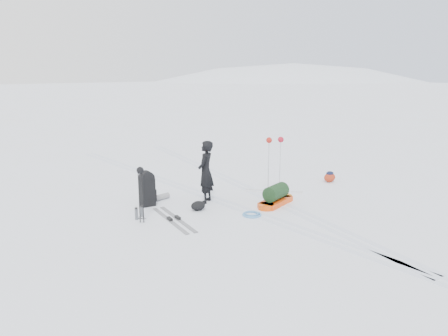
# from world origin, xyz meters

# --- Properties ---
(ground) EXTENTS (200.00, 200.00, 0.00)m
(ground) POSITION_xyz_m (0.00, 0.00, 0.00)
(ground) COLOR white
(ground) RESTS_ON ground
(snow_hill_backdrop) EXTENTS (359.50, 192.00, 162.45)m
(snow_hill_backdrop) POSITION_xyz_m (62.69, 84.02, -69.02)
(snow_hill_backdrop) COLOR white
(snow_hill_backdrop) RESTS_ON ground
(ski_tracks) EXTENTS (3.38, 17.97, 0.01)m
(ski_tracks) POSITION_xyz_m (0.61, 0.88, 0.00)
(ski_tracks) COLOR silver
(ski_tracks) RESTS_ON ground
(skier) EXTENTS (0.69, 0.66, 1.59)m
(skier) POSITION_xyz_m (-0.39, 0.80, 0.80)
(skier) COLOR black
(skier) RESTS_ON ground
(pulk_sled) EXTENTS (1.40, 0.79, 0.51)m
(pulk_sled) POSITION_xyz_m (0.93, -0.39, 0.20)
(pulk_sled) COLOR #EB460D
(pulk_sled) RESTS_ON ground
(expedition_rucksack) EXTENTS (0.95, 0.52, 0.89)m
(expedition_rucksack) POSITION_xyz_m (-1.68, 1.42, 0.41)
(expedition_rucksack) COLOR black
(expedition_rucksack) RESTS_ON ground
(ski_poles_black) EXTENTS (0.17, 0.16, 1.27)m
(ski_poles_black) POSITION_xyz_m (-2.38, 0.36, 1.04)
(ski_poles_black) COLOR black
(ski_poles_black) RESTS_ON ground
(ski_poles_silver) EXTENTS (0.48, 0.26, 1.56)m
(ski_poles_silver) POSITION_xyz_m (1.56, 0.39, 1.31)
(ski_poles_silver) COLOR silver
(ski_poles_silver) RESTS_ON ground
(touring_skis_grey) EXTENTS (0.51, 1.97, 0.07)m
(touring_skis_grey) POSITION_xyz_m (-1.73, 0.09, 0.02)
(touring_skis_grey) COLOR gray
(touring_skis_grey) RESTS_ON ground
(touring_skis_white) EXTENTS (1.29, 1.32, 0.06)m
(touring_skis_white) POSITION_xyz_m (1.67, 0.51, 0.01)
(touring_skis_white) COLOR silver
(touring_skis_white) RESTS_ON ground
(rope_coil) EXTENTS (0.48, 0.48, 0.05)m
(rope_coil) POSITION_xyz_m (-0.09, -0.69, 0.03)
(rope_coil) COLOR #5493CC
(rope_coil) RESTS_ON ground
(small_daypack) EXTENTS (0.43, 0.35, 0.33)m
(small_daypack) POSITION_xyz_m (3.77, 0.34, 0.16)
(small_daypack) COLOR maroon
(small_daypack) RESTS_ON ground
(thermos_pair) EXTENTS (0.27, 0.20, 0.28)m
(thermos_pair) POSITION_xyz_m (-2.32, 0.66, 0.13)
(thermos_pair) COLOR #595D61
(thermos_pair) RESTS_ON ground
(stuff_sack) EXTENTS (0.39, 0.30, 0.23)m
(stuff_sack) POSITION_xyz_m (-0.91, 0.36, 0.11)
(stuff_sack) COLOR black
(stuff_sack) RESTS_ON ground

